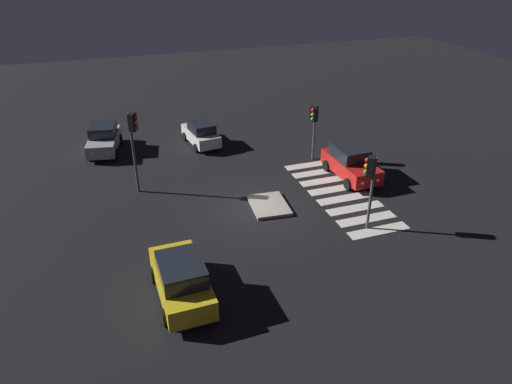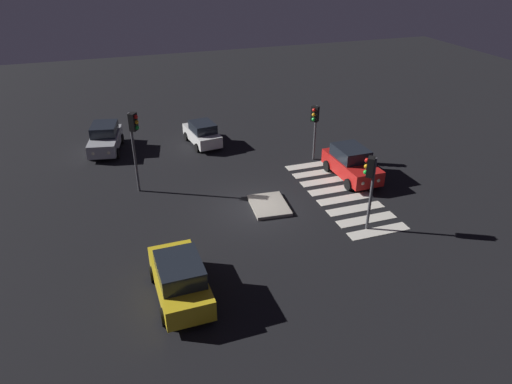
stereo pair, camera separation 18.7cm
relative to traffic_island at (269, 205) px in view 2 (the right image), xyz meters
The scene contains 10 objects.
ground_plane 0.73m from the traffic_island, 85.83° to the left, with size 80.00×80.00×0.00m, color black.
traffic_island is the anchor object (origin of this frame).
car_white 9.81m from the traffic_island, ahead, with size 3.91×2.14×1.64m.
car_red 6.16m from the traffic_island, 73.15° to the right, with size 4.34×2.09×1.87m.
car_silver 13.26m from the traffic_island, 36.27° to the left, with size 4.36×2.54×1.81m.
car_yellow 8.11m from the traffic_island, 134.19° to the left, with size 4.37×2.11×1.88m.
traffic_light_south 5.82m from the traffic_island, 133.07° to the right, with size 0.54×0.53×3.84m.
traffic_light_east 7.25m from the traffic_island, 44.72° to the right, with size 0.54×0.53×3.62m.
traffic_light_north 8.18m from the traffic_island, 57.60° to the left, with size 0.54×0.53×4.64m.
crosswalk_near 4.28m from the traffic_island, 89.30° to the right, with size 8.75×3.20×0.02m.
Camera 2 is at (-20.31, 6.85, 12.59)m, focal length 32.73 mm.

